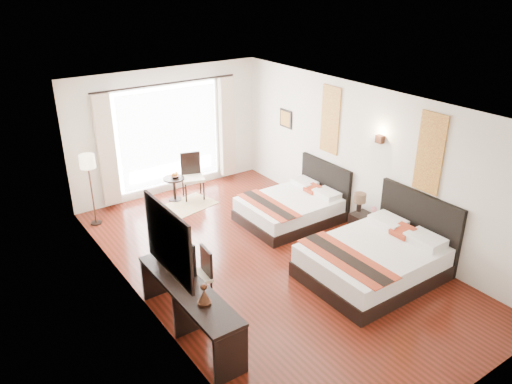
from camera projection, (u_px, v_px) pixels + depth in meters
floor at (268, 261)px, 8.75m from camera, size 4.50×7.50×0.01m
ceiling at (269, 105)px, 7.60m from camera, size 4.50×7.50×0.02m
wall_headboard at (365, 160)px, 9.34m from camera, size 0.01×7.50×2.80m
wall_desk at (140, 225)px, 7.00m from camera, size 0.01×7.50×2.80m
wall_window at (168, 132)px, 10.97m from camera, size 4.50×0.01×2.80m
wall_entry at (473, 303)px, 5.37m from camera, size 4.50×0.01×2.80m
window_glass at (169, 136)px, 11.00m from camera, size 2.40×0.02×2.20m
sheer_curtain at (170, 137)px, 10.96m from camera, size 2.30×0.02×2.10m
drape_left at (106, 151)px, 10.18m from camera, size 0.35×0.14×2.35m
drape_right at (227, 127)px, 11.69m from camera, size 0.35×0.14×2.35m
art_panel_near at (430, 153)px, 8.08m from camera, size 0.03×0.50×1.35m
art_panel_far at (330, 120)px, 9.85m from camera, size 0.03×0.50×1.35m
wall_sconce at (380, 139)px, 8.84m from camera, size 0.10×0.14×0.14m
mirror_frame at (168, 241)px, 6.29m from camera, size 0.04×1.25×0.95m
mirror_glass at (170, 240)px, 6.30m from camera, size 0.01×1.12×0.82m
bed_near at (376, 259)px, 8.21m from camera, size 2.21×1.72×1.25m
bed_far at (293, 207)px, 10.07m from camera, size 1.92×1.49×1.08m
nightstand at (364, 226)px, 9.43m from camera, size 0.39×0.48×0.46m
table_lamp at (360, 199)px, 9.31m from camera, size 0.23×0.23×0.36m
vase at (373, 213)px, 9.18m from camera, size 0.14×0.14×0.13m
console_desk at (189, 310)px, 6.89m from camera, size 0.50×2.20×0.76m
television at (170, 254)px, 7.06m from camera, size 0.33×0.84×0.49m
bronze_figurine at (204, 296)px, 6.34m from camera, size 0.22×0.22×0.27m
desk_chair at (198, 285)px, 7.63m from camera, size 0.43×0.43×0.86m
floor_lamp at (88, 166)px, 9.53m from camera, size 0.29×0.29×1.46m
side_table at (175, 189)px, 10.94m from camera, size 0.46×0.46×0.53m
fruit_bowl at (175, 176)px, 10.84m from camera, size 0.24×0.24×0.05m
window_chair at (193, 185)px, 11.06m from camera, size 0.59×0.59×1.01m
jute_rug at (187, 206)px, 10.77m from camera, size 1.30×1.01×0.01m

